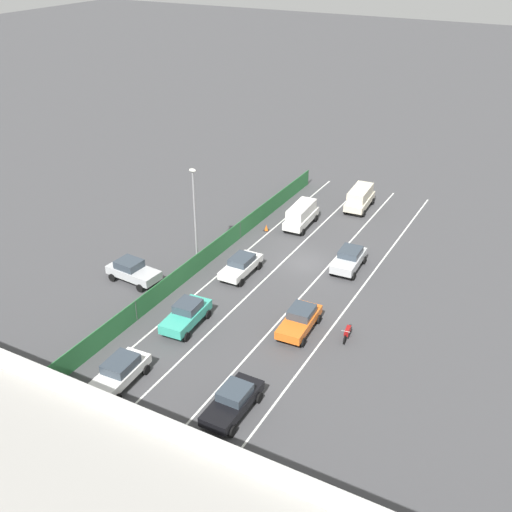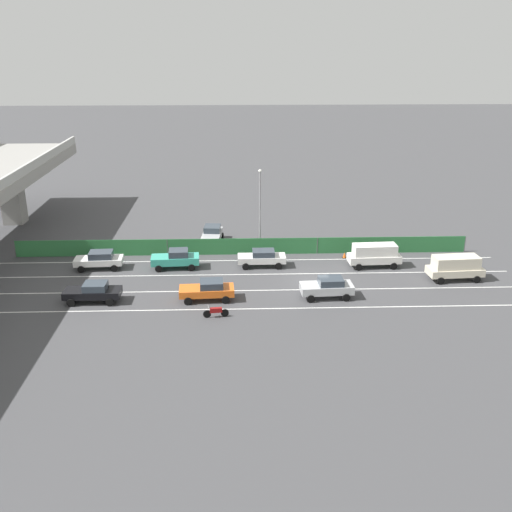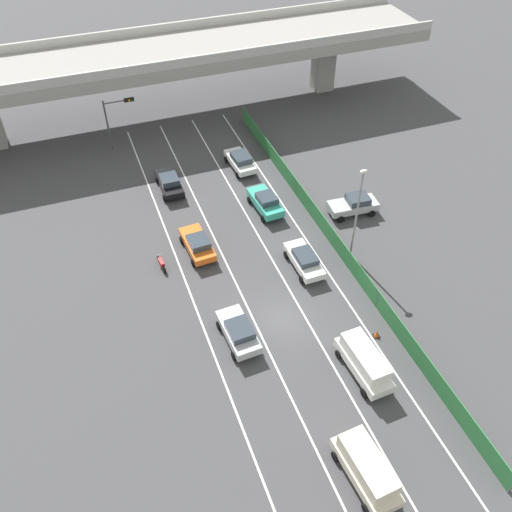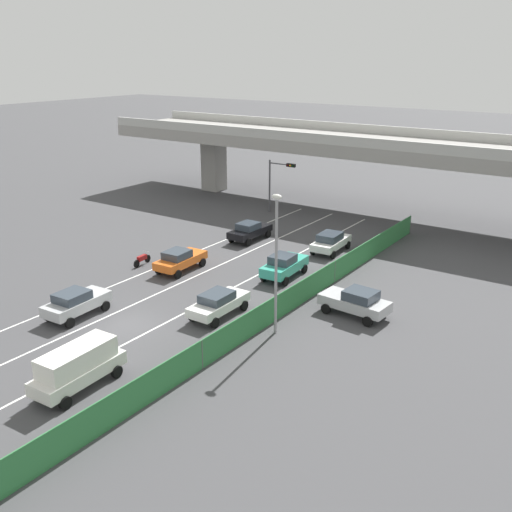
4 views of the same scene
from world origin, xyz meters
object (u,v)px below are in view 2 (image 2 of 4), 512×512
at_px(car_taxi_orange, 208,289).
at_px(car_sedan_white, 262,257).
at_px(motorcycle, 216,312).
at_px(car_van_white, 374,254).
at_px(car_sedan_silver, 328,287).
at_px(traffic_cone, 345,255).
at_px(car_hatchback_white, 99,259).
at_px(car_sedan_black, 93,292).
at_px(street_lamp, 260,203).
at_px(car_taxi_teal, 176,258).
at_px(car_van_cream, 456,267).
at_px(parked_wagon_silver, 212,234).

relative_size(car_taxi_orange, car_sedan_white, 1.01).
bearing_deg(motorcycle, car_van_white, -54.82).
bearing_deg(car_sedan_silver, traffic_cone, -18.38).
distance_m(car_sedan_white, car_hatchback_white, 14.94).
xyz_separation_m(car_sedan_white, car_sedan_silver, (-7.18, -5.02, 0.05)).
relative_size(car_sedan_black, street_lamp, 0.54).
height_order(car_sedan_silver, street_lamp, street_lamp).
bearing_deg(car_taxi_teal, car_sedan_black, 140.69).
distance_m(car_sedan_silver, street_lamp, 13.05).
bearing_deg(car_taxi_teal, car_taxi_orange, -155.57).
bearing_deg(car_sedan_white, car_sedan_black, 118.13).
bearing_deg(car_sedan_black, street_lamp, -50.04).
relative_size(car_sedan_silver, car_van_white, 0.89).
height_order(car_van_cream, car_van_white, car_van_cream).
bearing_deg(car_sedan_silver, car_taxi_orange, 90.81).
height_order(car_hatchback_white, motorcycle, car_hatchback_white).
height_order(parked_wagon_silver, street_lamp, street_lamp).
bearing_deg(car_taxi_orange, car_hatchback_white, 54.79).
bearing_deg(car_sedan_white, traffic_cone, -76.32).
bearing_deg(car_hatchback_white, parked_wagon_silver, -55.00).
distance_m(car_sedan_black, street_lamp, 18.46).
bearing_deg(car_taxi_orange, street_lamp, -22.05).
bearing_deg(parked_wagon_silver, car_van_white, -115.88).
relative_size(car_taxi_orange, car_van_white, 0.92).
xyz_separation_m(car_taxi_orange, car_van_white, (6.88, -15.05, 0.33)).
height_order(car_sedan_silver, parked_wagon_silver, parked_wagon_silver).
xyz_separation_m(car_van_cream, car_sedan_silver, (-3.38, 11.71, -0.30)).
xyz_separation_m(car_taxi_orange, parked_wagon_silver, (14.27, 0.19, 0.04)).
relative_size(car_sedan_black, car_van_cream, 0.92).
height_order(car_sedan_white, motorcycle, car_sedan_white).
distance_m(car_van_white, parked_wagon_silver, 16.94).
relative_size(street_lamp, traffic_cone, 13.90).
xyz_separation_m(car_van_cream, car_taxi_teal, (3.62, 24.66, -0.29)).
relative_size(car_taxi_teal, traffic_cone, 7.52).
distance_m(car_sedan_silver, car_hatchback_white, 21.18).
bearing_deg(traffic_cone, car_sedan_white, 103.68).
bearing_deg(car_taxi_orange, traffic_cone, -53.96).
xyz_separation_m(car_van_cream, traffic_cone, (5.76, 8.67, -0.95)).
bearing_deg(car_sedan_white, car_taxi_orange, 147.33).
relative_size(car_sedan_white, traffic_cone, 7.48).
relative_size(car_taxi_teal, motorcycle, 2.29).
bearing_deg(parked_wagon_silver, car_van_cream, -116.45).
relative_size(car_taxi_orange, parked_wagon_silver, 1.01).
distance_m(car_hatchback_white, parked_wagon_silver, 12.28).
xyz_separation_m(car_van_white, car_taxi_teal, (0.26, 18.29, -0.28)).
distance_m(parked_wagon_silver, traffic_cone, 13.89).
distance_m(car_taxi_orange, car_sedan_silver, 9.72).
relative_size(car_van_cream, car_hatchback_white, 1.10).
xyz_separation_m(car_van_white, street_lamp, (4.61, 10.40, 3.69)).
relative_size(car_van_white, parked_wagon_silver, 1.10).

